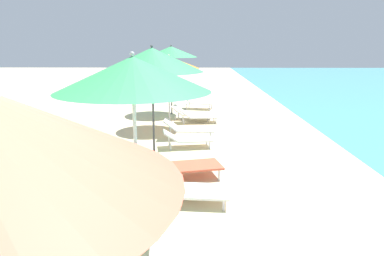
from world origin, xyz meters
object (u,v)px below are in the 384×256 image
object	(u,v)px
umbrella_third	(152,60)
lounger_third_shoreside	(187,138)
lounger_fourth_inland	(188,128)
person_walking_near	(112,79)
umbrella_fourth	(169,62)
lounger_third_inland	(182,165)
lounger_fourth_shoreside	(198,116)
lounger_second_shoreside	(185,188)
lounger_farthest_inland	(191,113)
lounger_farthest_shoreside	(198,102)
umbrella_farthest	(171,52)
umbrella_second	(133,74)

from	to	relation	value
umbrella_third	lounger_third_shoreside	xyz separation A→B (m)	(0.75, 1.14, -2.11)
lounger_third_shoreside	lounger_fourth_inland	xyz separation A→B (m)	(0.00, 0.92, 0.07)
person_walking_near	umbrella_fourth	bearing A→B (deg)	-102.89
lounger_third_inland	lounger_fourth_shoreside	xyz separation A→B (m)	(0.36, 5.39, -0.04)
lounger_third_inland	lounger_fourth_shoreside	bearing A→B (deg)	72.20
lounger_second_shoreside	lounger_fourth_shoreside	xyz separation A→B (m)	(0.26, 6.51, 0.01)
umbrella_fourth	lounger_farthest_inland	bearing A→B (deg)	66.07
lounger_fourth_shoreside	lounger_farthest_inland	world-z (taller)	lounger_fourth_shoreside
umbrella_third	lounger_farthest_shoreside	bearing A→B (deg)	81.21
lounger_third_shoreside	lounger_third_inland	bearing A→B (deg)	-100.33
lounger_third_shoreside	lounger_third_inland	world-z (taller)	lounger_third_inland
umbrella_fourth	lounger_farthest_inland	size ratio (longest dim) A/B	1.56
umbrella_third	lounger_farthest_inland	distance (m)	5.32
lounger_third_inland	lounger_fourth_shoreside	world-z (taller)	lounger_third_inland
lounger_second_shoreside	lounger_third_inland	world-z (taller)	lounger_third_inland
umbrella_fourth	lounger_third_shoreside	bearing A→B (deg)	-73.77
lounger_fourth_inland	umbrella_farthest	world-z (taller)	umbrella_farthest
lounger_farthest_inland	person_walking_near	bearing A→B (deg)	136.85
umbrella_second	umbrella_fourth	bearing A→B (deg)	90.15
lounger_farthest_shoreside	person_walking_near	size ratio (longest dim) A/B	0.85
umbrella_fourth	umbrella_third	bearing A→B (deg)	-92.31
person_walking_near	umbrella_third	bearing A→B (deg)	-110.89
lounger_third_shoreside	person_walking_near	bearing A→B (deg)	104.90
lounger_third_shoreside	umbrella_fourth	bearing A→B (deg)	97.48
lounger_third_inland	lounger_farthest_shoreside	size ratio (longest dim) A/B	1.28
lounger_third_inland	lounger_farthest_inland	size ratio (longest dim) A/B	1.11
umbrella_second	lounger_farthest_shoreside	size ratio (longest dim) A/B	1.97
lounger_second_shoreside	umbrella_third	world-z (taller)	umbrella_third
person_walking_near	lounger_farthest_shoreside	bearing A→B (deg)	-77.13
lounger_fourth_inland	lounger_third_inland	bearing A→B (deg)	-89.95
umbrella_second	umbrella_third	xyz separation A→B (m)	(-0.15, 3.40, 0.04)
lounger_third_shoreside	person_walking_near	world-z (taller)	person_walking_near
lounger_third_shoreside	lounger_third_inland	size ratio (longest dim) A/B	0.80
lounger_third_shoreside	person_walking_near	distance (m)	10.27
umbrella_fourth	umbrella_farthest	xyz separation A→B (m)	(-0.10, 2.63, 0.26)
umbrella_third	lounger_farthest_shoreside	distance (m)	7.36
umbrella_fourth	lounger_third_inland	bearing A→B (deg)	-82.77
lounger_farthest_inland	lounger_third_shoreside	bearing A→B (deg)	-80.37
lounger_fourth_shoreside	lounger_fourth_inland	world-z (taller)	lounger_fourth_inland
lounger_fourth_shoreside	umbrella_second	bearing A→B (deg)	-102.02
umbrella_fourth	person_walking_near	distance (m)	8.14
umbrella_third	lounger_third_shoreside	size ratio (longest dim) A/B	1.97
umbrella_third	lounger_farthest_shoreside	world-z (taller)	umbrella_third
lounger_fourth_inland	umbrella_second	bearing A→B (deg)	-95.11
lounger_third_inland	person_walking_near	bearing A→B (deg)	95.20
umbrella_second	lounger_farthest_shoreside	world-z (taller)	umbrella_second
umbrella_fourth	lounger_farthest_shoreside	bearing A→B (deg)	75.69
umbrella_farthest	lounger_farthest_inland	xyz separation A→B (m)	(0.78, -1.08, -2.15)
lounger_second_shoreside	lounger_fourth_inland	distance (m)	4.31
lounger_second_shoreside	umbrella_third	size ratio (longest dim) A/B	0.59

